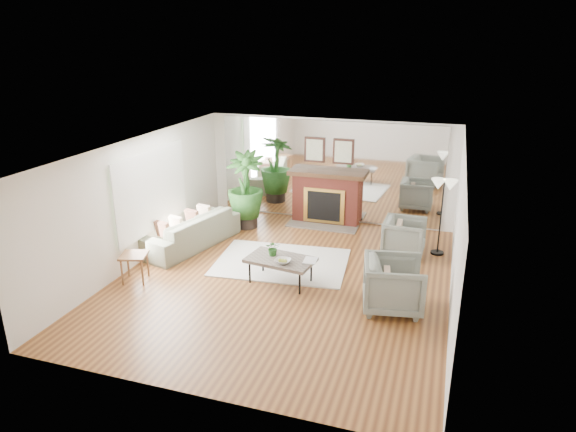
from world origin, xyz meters
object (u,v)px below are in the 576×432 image
(fireplace, at_px, (326,197))
(potted_ficus, at_px, (246,188))
(coffee_table, at_px, (280,260))
(side_table, at_px, (134,259))
(floor_lamp, at_px, (444,191))
(armchair_back, at_px, (404,237))
(sofa, at_px, (189,230))
(armchair_front, at_px, (394,285))

(fireplace, distance_m, potted_ficus, 1.96)
(coffee_table, bearing_deg, side_table, -163.93)
(potted_ficus, relative_size, floor_lamp, 1.13)
(coffee_table, height_order, armchair_back, armchair_back)
(sofa, bearing_deg, side_table, 9.54)
(sofa, xyz_separation_m, side_table, (-0.15, -1.83, 0.09))
(potted_ficus, bearing_deg, fireplace, 26.98)
(fireplace, height_order, coffee_table, fireplace)
(sofa, distance_m, side_table, 1.84)
(armchair_back, height_order, armchair_front, armchair_front)
(fireplace, height_order, side_table, fireplace)
(fireplace, height_order, floor_lamp, fireplace)
(side_table, relative_size, potted_ficus, 0.32)
(fireplace, height_order, armchair_front, fireplace)
(armchair_back, relative_size, potted_ficus, 0.46)
(armchair_front, relative_size, potted_ficus, 0.53)
(coffee_table, distance_m, potted_ficus, 3.12)
(floor_lamp, bearing_deg, sofa, -166.88)
(floor_lamp, bearing_deg, side_table, -150.22)
(armchair_front, xyz_separation_m, potted_ficus, (-3.81, 2.88, 0.53))
(coffee_table, xyz_separation_m, armchair_back, (2.02, 2.04, -0.06))
(coffee_table, distance_m, side_table, 2.70)
(sofa, height_order, side_table, sofa)
(sofa, bearing_deg, armchair_back, 116.28)
(armchair_front, height_order, floor_lamp, floor_lamp)
(side_table, height_order, potted_ficus, potted_ficus)
(fireplace, xyz_separation_m, armchair_front, (2.08, -3.76, -0.22))
(potted_ficus, bearing_deg, side_table, -104.87)
(coffee_table, relative_size, floor_lamp, 0.81)
(armchair_back, bearing_deg, armchair_front, -177.21)
(sofa, height_order, armchair_back, armchair_back)
(coffee_table, xyz_separation_m, sofa, (-2.45, 1.09, -0.09))
(armchair_back, distance_m, side_table, 5.40)
(coffee_table, bearing_deg, fireplace, 89.94)
(armchair_back, height_order, floor_lamp, floor_lamp)
(armchair_front, bearing_deg, armchair_back, -8.81)
(armchair_back, xyz_separation_m, floor_lamp, (0.68, 0.25, 0.99))
(fireplace, bearing_deg, sofa, -136.30)
(potted_ficus, bearing_deg, armchair_front, -37.15)
(fireplace, xyz_separation_m, floor_lamp, (2.70, -1.14, 0.72))
(armchair_back, bearing_deg, side_table, 122.38)
(sofa, relative_size, floor_lamp, 1.49)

